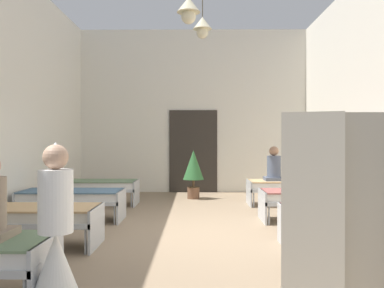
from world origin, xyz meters
The scene contains 12 objects.
ground_plane centered at (0.00, 0.00, -0.05)m, with size 7.20×11.10×0.10m, color #8C755B.
room_shell centered at (0.00, 1.35, 2.39)m, with size 7.00×10.70×4.77m.
bed_left_row_1 centered at (-2.25, -0.95, 0.44)m, with size 1.90×0.84×0.57m.
bed_right_row_1 centered at (2.25, -0.95, 0.44)m, with size 1.90×0.84×0.57m.
bed_left_row_2 centered at (-2.25, 0.95, 0.44)m, with size 1.90×0.84×0.57m.
bed_right_row_2 centered at (2.25, 0.95, 0.44)m, with size 1.90×0.84×0.57m.
bed_left_row_3 centered at (-2.25, 2.85, 0.44)m, with size 1.90×0.84×0.57m.
bed_right_row_3 centered at (2.25, 2.85, 0.44)m, with size 1.90×0.84×0.57m.
nurse_near_aisle centered at (-1.14, -3.12, 0.53)m, with size 0.52×0.52×1.49m.
patient_seated_secondary centered at (1.90, 2.85, 0.87)m, with size 0.44×0.44×0.80m.
potted_plant centered at (0.01, 3.89, 0.79)m, with size 0.54×0.54×1.26m.
privacy_screen centered at (1.30, -3.81, 0.85)m, with size 1.25×0.16×1.70m.
Camera 1 is at (0.08, -6.63, 1.50)m, focal length 37.95 mm.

